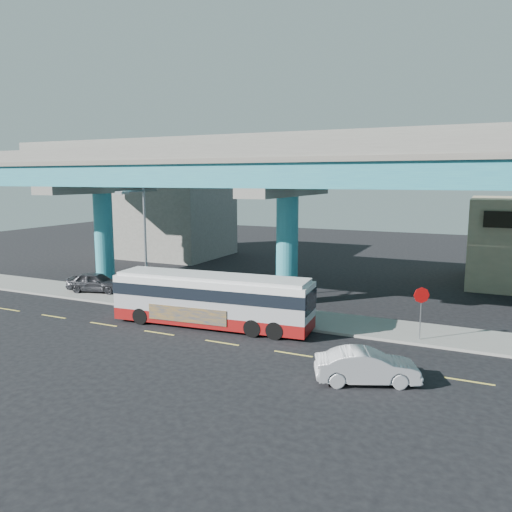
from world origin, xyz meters
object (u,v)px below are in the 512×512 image
at_px(sedan, 367,366).
at_px(stop_sign, 421,302).
at_px(street_lamp, 139,231).
at_px(transit_bus, 212,298).
at_px(parked_car, 96,282).

distance_m(sedan, stop_sign, 6.75).
relative_size(sedan, street_lamp, 0.59).
height_order(transit_bus, stop_sign, transit_bus).
xyz_separation_m(sedan, parked_car, (-22.09, 8.01, 0.17)).
bearing_deg(street_lamp, stop_sign, 2.43).
bearing_deg(sedan, parked_car, 47.52).
distance_m(sedan, parked_car, 23.50).
relative_size(transit_bus, parked_car, 2.63).
bearing_deg(parked_car, stop_sign, -108.25).
xyz_separation_m(transit_bus, sedan, (10.02, -4.41, -0.95)).
xyz_separation_m(transit_bus, street_lamp, (-6.06, 1.29, 3.55)).
bearing_deg(sedan, street_lamp, 47.91).
height_order(sedan, stop_sign, stop_sign).
distance_m(parked_car, stop_sign, 23.54).
height_order(transit_bus, parked_car, transit_bus).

